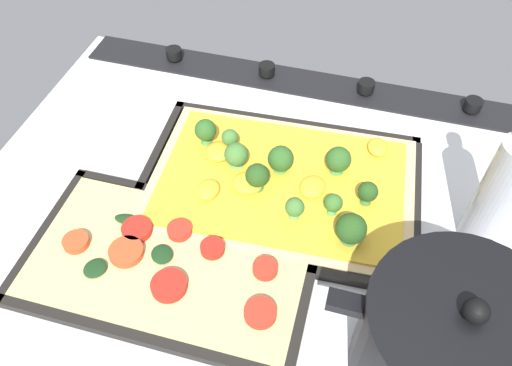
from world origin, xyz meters
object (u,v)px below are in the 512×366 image
broccoli_pizza (280,180)px  baking_tray_back (169,264)px  oil_bottle (499,191)px  veggie_pizza_back (169,261)px  baking_tray_front (278,186)px  cooking_pot (450,347)px

broccoli_pizza → baking_tray_back: bearing=57.1°
baking_tray_back → oil_bottle: (-37.01, -15.33, 8.57)cm
baking_tray_back → oil_bottle: bearing=-157.5°
baking_tray_back → veggie_pizza_back: veggie_pizza_back is taller
baking_tray_front → baking_tray_back: same height
cooking_pot → oil_bottle: size_ratio=1.18×
broccoli_pizza → cooking_pot: 30.73cm
broccoli_pizza → baking_tray_back: broccoli_pizza is taller
oil_bottle → broccoli_pizza: bearing=-1.4°
baking_tray_back → oil_bottle: 40.96cm
cooking_pot → oil_bottle: bearing=-102.5°
broccoli_pizza → veggie_pizza_back: broccoli_pizza is taller
baking_tray_front → baking_tray_back: (10.07, 16.09, 0.01)cm
broccoli_pizza → baking_tray_back: 19.08cm
baking_tray_front → veggie_pizza_back: size_ratio=1.19×
baking_tray_back → cooking_pot: 33.50cm
baking_tray_back → cooking_pot: size_ratio=1.42×
veggie_pizza_back → cooking_pot: bearing=171.8°
baking_tray_front → oil_bottle: 28.28cm
cooking_pot → baking_tray_front: bearing=-42.7°
veggie_pizza_back → cooking_pot: cooking_pot is taller
broccoli_pizza → oil_bottle: (-26.68, 0.65, 7.06)cm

